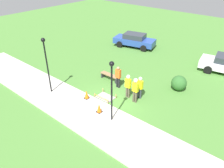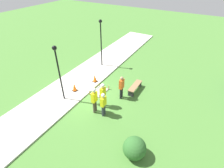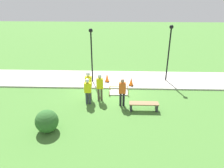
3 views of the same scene
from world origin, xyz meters
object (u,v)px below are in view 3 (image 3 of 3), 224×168
(traffic_cone_near_patch, at_px, (131,82))
(worker_trainee, at_px, (88,83))
(traffic_cone_far_patch, at_px, (107,78))
(park_bench, at_px, (144,105))
(bystander_in_orange_shirt, at_px, (122,91))
(worker_assistant, at_px, (88,89))
(worker_supervisor, at_px, (100,85))
(lamppost_near, at_px, (91,48))
(lamppost_far, at_px, (169,45))

(traffic_cone_near_patch, relative_size, worker_trainee, 0.33)
(traffic_cone_far_patch, relative_size, park_bench, 0.39)
(bystander_in_orange_shirt, bearing_deg, worker_assistant, -4.55)
(park_bench, xyz_separation_m, worker_supervisor, (2.59, -1.12, 0.72))
(park_bench, xyz_separation_m, worker_assistant, (3.27, -0.66, 0.64))
(worker_trainee, relative_size, lamppost_near, 0.48)
(traffic_cone_near_patch, relative_size, worker_assistant, 0.36)
(worker_supervisor, bearing_deg, traffic_cone_near_patch, -134.46)
(worker_assistant, xyz_separation_m, worker_trainee, (0.03, -0.62, 0.13))
(traffic_cone_far_patch, distance_m, park_bench, 4.41)
(traffic_cone_far_patch, bearing_deg, bystander_in_orange_shirt, 108.14)
(traffic_cone_near_patch, height_order, park_bench, traffic_cone_near_patch)
(worker_assistant, bearing_deg, traffic_cone_far_patch, -107.36)
(worker_supervisor, xyz_separation_m, lamppost_near, (0.78, -2.69, 1.57))
(bystander_in_orange_shirt, bearing_deg, lamppost_far, -131.57)
(worker_trainee, xyz_separation_m, lamppost_far, (-5.35, -2.91, 1.64))
(traffic_cone_far_patch, bearing_deg, lamppost_near, -2.53)
(worker_trainee, bearing_deg, lamppost_near, -88.46)
(worker_supervisor, relative_size, worker_assistant, 1.07)
(park_bench, xyz_separation_m, bystander_in_orange_shirt, (1.24, -0.50, 0.65))
(worker_trainee, bearing_deg, bystander_in_orange_shirt, 159.29)
(park_bench, bearing_deg, lamppost_far, -115.97)
(traffic_cone_far_patch, xyz_separation_m, lamppost_near, (1.07, -0.05, 2.20))
(worker_assistant, relative_size, lamppost_near, 0.43)
(park_bench, height_order, worker_assistant, worker_assistant)
(worker_trainee, distance_m, lamppost_far, 6.31)
(traffic_cone_near_patch, xyz_separation_m, lamppost_near, (2.80, -0.64, 2.22))
(worker_trainee, height_order, lamppost_far, lamppost_far)
(park_bench, relative_size, worker_assistant, 1.00)
(park_bench, relative_size, lamppost_near, 0.43)
(worker_assistant, height_order, worker_trainee, worker_trainee)
(worker_supervisor, bearing_deg, worker_assistant, 33.88)
(park_bench, relative_size, worker_supervisor, 0.94)
(traffic_cone_far_patch, distance_m, lamppost_near, 2.45)
(traffic_cone_far_patch, relative_size, lamppost_far, 0.16)
(park_bench, distance_m, worker_assistant, 3.40)
(bystander_in_orange_shirt, height_order, lamppost_near, lamppost_near)
(worker_trainee, bearing_deg, park_bench, 158.83)
(traffic_cone_far_patch, height_order, park_bench, traffic_cone_far_patch)
(worker_assistant, xyz_separation_m, bystander_in_orange_shirt, (-2.04, 0.16, 0.01))
(worker_supervisor, relative_size, worker_trainee, 0.97)
(traffic_cone_far_patch, xyz_separation_m, bystander_in_orange_shirt, (-1.07, 3.26, 0.56))
(traffic_cone_near_patch, height_order, bystander_in_orange_shirt, bystander_in_orange_shirt)
(lamppost_near, distance_m, lamppost_far, 5.43)
(traffic_cone_far_patch, height_order, lamppost_far, lamppost_far)
(traffic_cone_near_patch, distance_m, worker_assistant, 3.73)
(lamppost_far, bearing_deg, traffic_cone_far_patch, 5.74)
(park_bench, xyz_separation_m, lamppost_far, (-2.04, -4.19, 2.40))
(traffic_cone_near_patch, relative_size, bystander_in_orange_shirt, 0.35)
(worker_trainee, distance_m, bystander_in_orange_shirt, 2.22)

